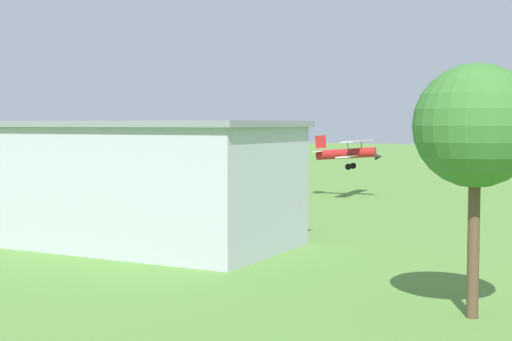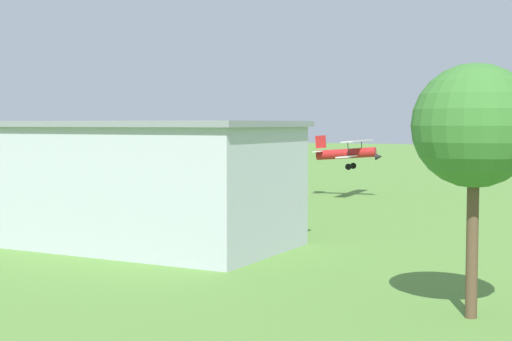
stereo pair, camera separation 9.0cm
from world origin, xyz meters
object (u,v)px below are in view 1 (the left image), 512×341
object	(u,v)px
hangar	(18,177)
tree_at_field_edge	(476,127)
person_beside_truck	(31,193)
biplane	(349,152)

from	to	relation	value
hangar	tree_at_field_edge	size ratio (longest dim) A/B	4.04
person_beside_truck	tree_at_field_edge	bearing A→B (deg)	149.93
hangar	biplane	distance (m)	36.26
person_beside_truck	hangar	bearing A→B (deg)	130.16
biplane	tree_at_field_edge	xyz separation A→B (m)	(-19.30, 43.69, 2.80)
hangar	person_beside_truck	world-z (taller)	hangar
biplane	tree_at_field_edge	distance (m)	47.85
hangar	person_beside_truck	bearing A→B (deg)	-49.84
hangar	biplane	size ratio (longest dim) A/B	4.64
person_beside_truck	tree_at_field_edge	distance (m)	53.60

